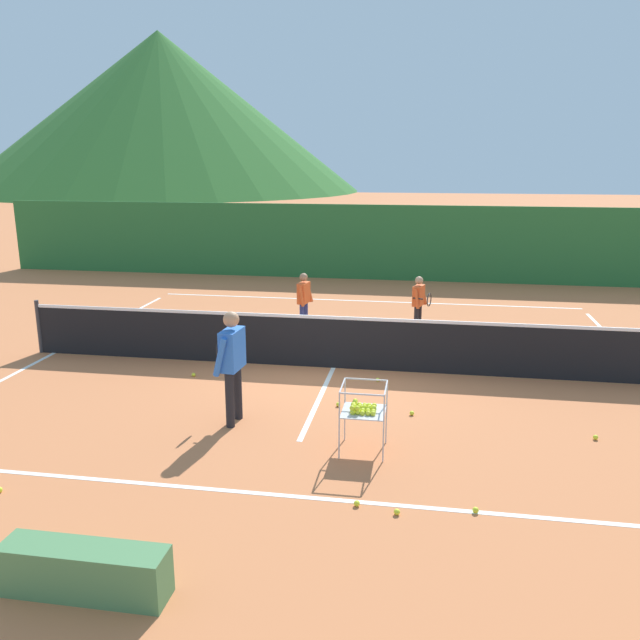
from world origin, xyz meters
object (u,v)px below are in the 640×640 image
object	(u,v)px
student_1	(419,299)
tennis_ball_1	(476,510)
student_0	(304,297)
tennis_ball_2	(412,413)
tennis_ball_8	(397,512)
tennis_ball_5	(596,437)
tennis_ball_6	(378,380)
tennis_ball_3	(194,375)
ball_cart	(363,409)
tennis_ball_0	(357,503)
tennis_net	(334,342)
courtside_bench	(85,571)
instructor	(232,357)
tennis_ball_4	(338,404)

from	to	relation	value
student_1	tennis_ball_1	bearing A→B (deg)	-84.03
student_0	tennis_ball_2	bearing A→B (deg)	-60.59
student_0	tennis_ball_8	bearing A→B (deg)	-71.56
tennis_ball_5	tennis_ball_6	size ratio (longest dim) A/B	1.00
tennis_ball_1	tennis_ball_6	bearing A→B (deg)	108.90
tennis_ball_1	tennis_ball_3	xyz separation A→B (m)	(-4.59, 3.75, 0.00)
student_1	tennis_ball_8	size ratio (longest dim) A/B	18.55
ball_cart	tennis_ball_6	distance (m)	2.76
tennis_ball_5	tennis_ball_0	bearing A→B (deg)	-143.27
ball_cart	tennis_ball_0	xyz separation A→B (m)	(0.09, -1.40, -0.55)
tennis_net	courtside_bench	distance (m)	6.69
tennis_ball_0	tennis_ball_3	size ratio (longest dim) A/B	1.00
tennis_net	tennis_ball_2	xyz separation A→B (m)	(1.48, -2.02, -0.47)
tennis_ball_3	instructor	bearing A→B (deg)	-54.55
instructor	tennis_ball_8	size ratio (longest dim) A/B	24.40
student_0	ball_cart	bearing A→B (deg)	-71.86
tennis_ball_0	tennis_ball_8	xyz separation A→B (m)	(0.45, -0.10, 0.00)
instructor	tennis_ball_5	bearing A→B (deg)	2.72
ball_cart	tennis_ball_5	bearing A→B (deg)	15.45
student_0	tennis_ball_1	size ratio (longest dim) A/B	19.18
student_1	tennis_ball_5	bearing A→B (deg)	-63.95
tennis_net	student_1	size ratio (longest dim) A/B	9.31
tennis_ball_4	tennis_ball_0	bearing A→B (deg)	-78.06
tennis_ball_2	tennis_ball_8	xyz separation A→B (m)	(-0.08, -2.81, 0.00)
instructor	tennis_ball_8	distance (m)	3.39
tennis_ball_1	tennis_ball_5	xyz separation A→B (m)	(1.74, 2.18, 0.00)
courtside_bench	instructor	bearing A→B (deg)	87.40
instructor	student_0	xyz separation A→B (m)	(0.05, 5.11, -0.21)
tennis_ball_5	tennis_ball_8	bearing A→B (deg)	-137.55
tennis_net	tennis_ball_8	size ratio (longest dim) A/B	172.63
ball_cart	tennis_ball_3	bearing A→B (deg)	142.90
tennis_ball_5	tennis_ball_8	world-z (taller)	same
student_1	courtside_bench	size ratio (longest dim) A/B	0.84
tennis_ball_2	tennis_ball_4	xyz separation A→B (m)	(-1.13, 0.16, 0.00)
tennis_ball_4	tennis_ball_5	distance (m)	3.68
tennis_ball_1	student_1	bearing A→B (deg)	95.97
tennis_ball_1	tennis_ball_8	world-z (taller)	same
tennis_ball_2	tennis_ball_4	size ratio (longest dim) A/B	1.00
ball_cart	tennis_ball_4	xyz separation A→B (m)	(-0.52, 1.47, -0.55)
student_0	tennis_ball_6	xyz separation A→B (m)	(1.87, -3.02, -0.75)
student_1	tennis_net	bearing A→B (deg)	-119.04
tennis_ball_2	tennis_ball_3	bearing A→B (deg)	163.63
tennis_ball_2	tennis_ball_6	bearing A→B (deg)	113.92
courtside_bench	student_0	bearing A→B (deg)	88.55
student_1	tennis_ball_2	xyz separation A→B (m)	(0.01, -4.67, -0.73)
tennis_ball_6	tennis_ball_0	bearing A→B (deg)	-88.69
tennis_ball_3	tennis_ball_6	world-z (taller)	same
tennis_ball_1	tennis_ball_5	world-z (taller)	same
tennis_ball_1	tennis_ball_0	bearing A→B (deg)	-176.64
tennis_net	tennis_ball_0	bearing A→B (deg)	-78.59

